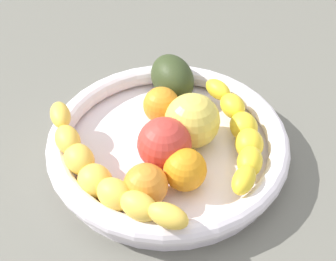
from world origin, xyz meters
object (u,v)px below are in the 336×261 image
Objects in this scene: tomato_red at (164,144)px; banana_draped_right at (241,133)px; banana_draped_left at (99,172)px; avocado_dark at (172,78)px; orange_mid_left at (165,105)px; fruit_bowl at (168,143)px; orange_mid_right at (185,170)px; orange_front at (146,185)px; apple_yellow at (192,121)px.

banana_draped_right is at bearing -82.87° from tomato_red.
avocado_dark is at bearing -34.58° from banana_draped_left.
tomato_red is (-1.27, 10.14, 0.82)cm from banana_draped_right.
orange_mid_left is (11.31, -9.52, -0.43)cm from banana_draped_left.
orange_mid_right is (-6.56, -0.97, 1.97)cm from fruit_bowl.
orange_mid_right reaches higher than fruit_bowl.
banana_draped_left is 10.06cm from orange_mid_right.
orange_mid_right is at bearing 121.78° from banana_draped_right.
tomato_red is at bearing 97.13° from banana_draped_right.
banana_draped_right is 11.26cm from orange_mid_left.
avocado_dark is (19.16, -6.36, 0.30)cm from orange_front.
avocado_dark is (16.63, -11.47, -0.06)cm from banana_draped_left.
tomato_red reaches higher than fruit_bowl.
banana_draped_left is 4.35× the size of orange_front.
apple_yellow is at bearing -62.78° from banana_draped_left.
orange_mid_right is 17.59cm from avocado_dark.
orange_mid_left is 0.62× the size of avocado_dark.
banana_draped_left is at bearing 63.66° from orange_front.
banana_draped_left is 4.46× the size of orange_mid_left.
tomato_red reaches higher than banana_draped_right.
tomato_red is (5.49, -3.05, 0.77)cm from orange_front.
banana_draped_right is 14.15cm from avocado_dark.
tomato_red reaches higher than orange_front.
apple_yellow reaches higher than fruit_bowl.
apple_yellow is (0.66, -3.27, 2.97)cm from fruit_bowl.
fruit_bowl is at bearing 175.06° from orange_mid_left.
banana_draped_right is at bearing -128.94° from orange_mid_left.
banana_draped_left reaches higher than orange_mid_left.
orange_mid_right is (-12.21, -0.49, 0.08)cm from orange_mid_left.
banana_draped_right is at bearing -62.86° from orange_front.
banana_draped_left is 14.79cm from orange_mid_left.
tomato_red is at bearing 25.76° from orange_mid_right.
apple_yellow is at bearing -17.66° from orange_mid_right.
tomato_red is at bearing -70.01° from banana_draped_left.
avocado_dark reaches higher than banana_draped_left.
apple_yellow reaches higher than banana_draped_right.
avocado_dark is (5.32, -1.94, 0.36)cm from orange_mid_left.
orange_mid_left is 0.70× the size of apple_yellow.
banana_draped_left reaches higher than orange_front.
orange_front is at bearing 150.97° from tomato_red.
avocado_dark is at bearing -13.64° from tomato_red.
tomato_red is 0.82× the size of avocado_dark.
orange_mid_left is at bearing -17.73° from orange_front.
orange_front is at bearing 154.35° from fruit_bowl.
orange_mid_left is 0.97× the size of orange_mid_right.
orange_mid_left is 5.80cm from apple_yellow.
fruit_bowl is at bearing -57.90° from banana_draped_left.
tomato_red is at bearing -29.03° from orange_front.
orange_front reaches higher than orange_mid_left.
apple_yellow is (8.86, -7.21, 1.00)cm from orange_front.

